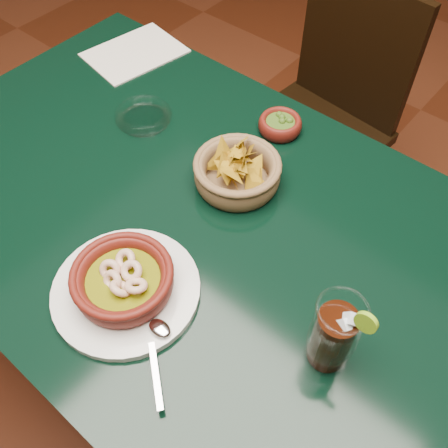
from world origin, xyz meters
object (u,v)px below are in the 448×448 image
Objects in this scene: shrimp_plate at (124,283)px; cola_drink at (333,335)px; dining_chair at (323,116)px; chip_basket at (237,172)px; dining_table at (179,231)px.

cola_drink is at bearing 20.65° from shrimp_plate.
dining_chair is 0.98m from cola_drink.
shrimp_plate is 0.34m from cola_drink.
dining_chair is 5.05× the size of cola_drink.
chip_basket is 1.20× the size of cola_drink.
shrimp_plate is at bearing -68.68° from dining_table.
dining_table is 0.73m from dining_chair.
shrimp_plate is (0.15, -0.91, 0.31)m from dining_chair.
chip_basket is (0.13, -0.59, 0.31)m from dining_chair.
dining_table is 0.18m from chip_basket.
cola_drink is (0.32, 0.12, 0.04)m from shrimp_plate.
dining_chair is at bearing 102.40° from chip_basket.
chip_basket is at bearing 92.89° from shrimp_plate.
cola_drink reaches higher than shrimp_plate.
cola_drink is at bearing -59.48° from dining_chair.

